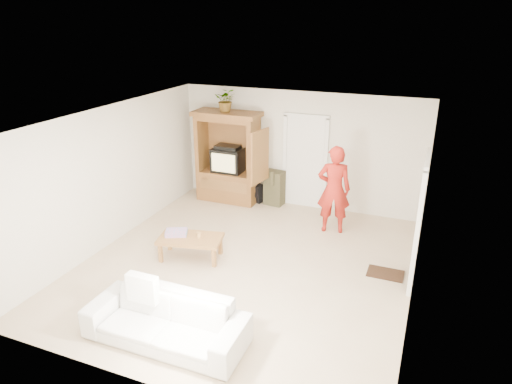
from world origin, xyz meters
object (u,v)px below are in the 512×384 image
Objects in this scene: man at (334,190)px; coffee_table at (190,240)px; armoire at (229,163)px; sofa at (166,320)px.

man is 1.47× the size of coffee_table.
coffee_table is at bearing -79.04° from armoire.
sofa is (-1.28, -4.13, -0.58)m from man.
man reaches higher than sofa.
sofa is 2.23m from coffee_table.
armoire is 1.17× the size of man.
coffee_table is (0.54, -2.81, -0.55)m from armoire.
armoire reaches higher than coffee_table.
man is (2.64, -0.76, -0.01)m from armoire.
armoire reaches higher than man.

